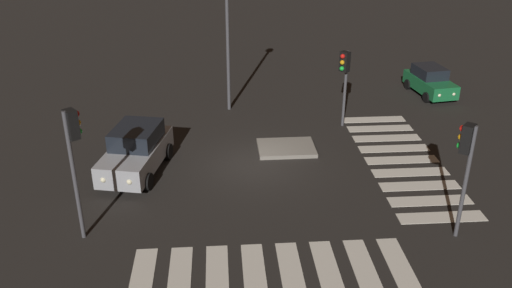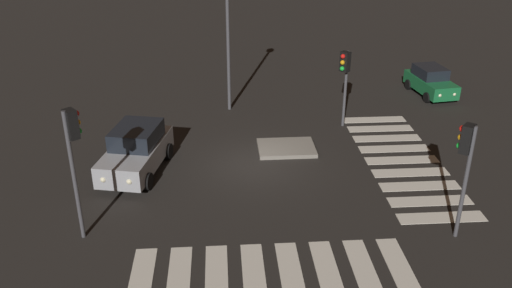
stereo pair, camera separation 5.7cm
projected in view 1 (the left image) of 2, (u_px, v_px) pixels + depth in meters
name	position (u px, v px, depth m)	size (l,w,h in m)	color
ground_plane	(256.00, 165.00, 23.33)	(80.00, 80.00, 0.00)	black
traffic_island	(286.00, 148.00, 24.65)	(2.59, 1.95, 0.18)	gray
car_silver	(136.00, 151.00, 22.43)	(2.81, 4.72, 1.94)	#9EA0A5
car_green	(430.00, 81.00, 31.02)	(2.14, 3.86, 1.62)	#196B38
traffic_light_south	(73.00, 143.00, 17.10)	(0.53, 0.54, 4.63)	#47474C
traffic_light_north	(345.00, 70.00, 25.89)	(0.53, 0.54, 3.84)	#47474C
traffic_light_east	(466.00, 153.00, 17.34)	(0.53, 0.54, 4.10)	#47474C
street_lamp	(227.00, 19.00, 27.16)	(0.56, 0.56, 7.08)	#47474C
crosswalk_near	(273.00, 275.00, 16.69)	(8.75, 3.20, 0.02)	silver
crosswalk_side	(402.00, 160.00, 23.75)	(3.20, 9.90, 0.02)	silver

